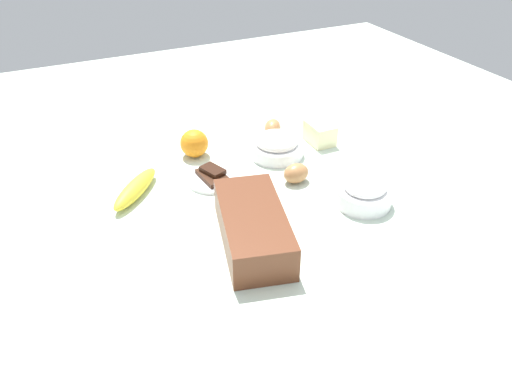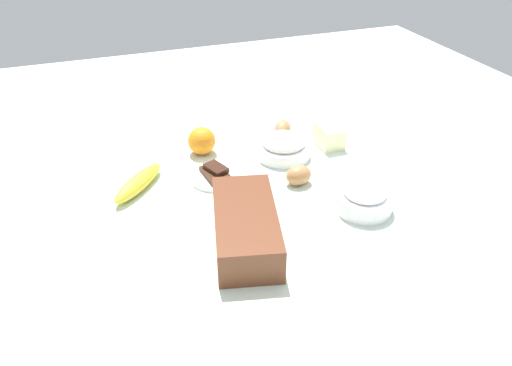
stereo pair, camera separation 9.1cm
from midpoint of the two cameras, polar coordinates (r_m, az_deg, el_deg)
The scene contains 10 objects.
ground_plane at distance 1.22m, azimuth 2.14°, elevation -2.03°, with size 2.40×2.40×0.02m, color silver.
loaf_pan at distance 1.05m, azimuth 1.29°, elevation -4.99°, with size 0.30×0.19×0.08m.
flour_bowl at distance 1.37m, azimuth 5.08°, elevation 4.14°, with size 0.15×0.15×0.07m.
sugar_bowl at distance 1.19m, azimuth 14.49°, elevation -1.74°, with size 0.13×0.13×0.07m.
banana at distance 1.25m, azimuth -11.38°, elevation -0.02°, with size 0.19×0.04×0.04m, color yellow.
orange_fruit at distance 1.39m, azimuth -4.40°, elevation 4.82°, with size 0.08×0.08×0.08m, color orange.
butter_block at distance 1.45m, azimuth 10.21°, elevation 5.31°, with size 0.09×0.06×0.06m, color #F4EDB2.
egg_near_butter at distance 1.26m, azimuth 7.00°, elevation 0.84°, with size 0.05×0.05×0.07m, color #B47949.
egg_beside_bowl at distance 1.49m, azimuth 4.85°, elevation 6.23°, with size 0.05×0.05×0.07m, color #BB7E4C.
chocolate_plate at distance 1.28m, azimuth -2.63°, elevation 0.80°, with size 0.13×0.13×0.03m.
Camera 2 is at (-0.94, 0.34, 0.69)m, focal length 34.79 mm.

